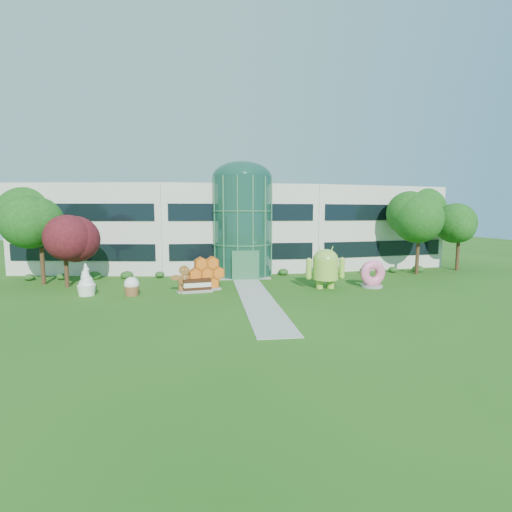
{
  "coord_description": "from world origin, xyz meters",
  "views": [
    {
      "loc": [
        -3.57,
        -25.55,
        6.2
      ],
      "look_at": [
        0.61,
        6.0,
        2.6
      ],
      "focal_mm": 26.0,
      "sensor_mm": 36.0,
      "label": 1
    }
  ],
  "objects": [
    {
      "name": "gingerbread",
      "position": [
        -5.41,
        4.02,
        1.09
      ],
      "size": [
        2.52,
        1.53,
        2.18
      ],
      "primitive_type": null,
      "rotation": [
        0.0,
        0.0,
        0.28
      ],
      "color": "brown",
      "rests_on": "ground"
    },
    {
      "name": "atrium",
      "position": [
        0.0,
        12.0,
        4.9
      ],
      "size": [
        6.0,
        6.0,
        9.8
      ],
      "primitive_type": "cylinder",
      "color": "#194738",
      "rests_on": "ground"
    },
    {
      "name": "ground",
      "position": [
        0.0,
        0.0,
        0.0
      ],
      "size": [
        140.0,
        140.0,
        0.0
      ],
      "primitive_type": "plane",
      "color": "#215114",
      "rests_on": "ground"
    },
    {
      "name": "cupcake",
      "position": [
        -9.34,
        3.28,
        0.73
      ],
      "size": [
        1.5,
        1.5,
        1.46
      ],
      "primitive_type": null,
      "rotation": [
        0.0,
        0.0,
        0.28
      ],
      "color": "white",
      "rests_on": "ground"
    },
    {
      "name": "ice_cream_sandwich",
      "position": [
        -4.45,
        4.05,
        0.54
      ],
      "size": [
        2.6,
        1.62,
        1.08
      ],
      "primitive_type": null,
      "rotation": [
        0.0,
        0.0,
        0.18
      ],
      "color": "#311A0B",
      "rests_on": "ground"
    },
    {
      "name": "honeycomb",
      "position": [
        -3.65,
        4.61,
        1.25
      ],
      "size": [
        3.38,
        2.1,
        2.5
      ],
      "primitive_type": null,
      "rotation": [
        0.0,
        0.0,
        0.33
      ],
      "color": "orange",
      "rests_on": "ground"
    },
    {
      "name": "trees_backdrop",
      "position": [
        0.0,
        13.0,
        4.2
      ],
      "size": [
        52.0,
        8.0,
        8.4
      ],
      "primitive_type": null,
      "color": "#174210",
      "rests_on": "ground"
    },
    {
      "name": "android_green",
      "position": [
        6.19,
        3.99,
        1.95
      ],
      "size": [
        3.46,
        2.32,
        3.91
      ],
      "primitive_type": null,
      "rotation": [
        0.0,
        0.0,
        -0.0
      ],
      "color": "#93C23E",
      "rests_on": "ground"
    },
    {
      "name": "building",
      "position": [
        0.0,
        18.0,
        4.65
      ],
      "size": [
        46.0,
        15.0,
        9.3
      ],
      "primitive_type": null,
      "color": "beige",
      "rests_on": "ground"
    },
    {
      "name": "android_black",
      "position": [
        -4.49,
        4.84,
        0.95
      ],
      "size": [
        1.81,
        1.34,
        1.9
      ],
      "primitive_type": null,
      "rotation": [
        0.0,
        0.0,
        -0.14
      ],
      "color": "black",
      "rests_on": "ground"
    },
    {
      "name": "walkway",
      "position": [
        0.0,
        2.0,
        0.02
      ],
      "size": [
        2.4,
        20.0,
        0.04
      ],
      "primitive_type": "cube",
      "color": "#9E9E93",
      "rests_on": "ground"
    },
    {
      "name": "tree_red",
      "position": [
        -15.5,
        7.5,
        3.0
      ],
      "size": [
        4.0,
        4.0,
        6.0
      ],
      "primitive_type": null,
      "color": "#3F0C14",
      "rests_on": "ground"
    },
    {
      "name": "donut",
      "position": [
        10.32,
        4.04,
        1.18
      ],
      "size": [
        2.32,
        1.22,
        2.35
      ],
      "primitive_type": null,
      "rotation": [
        0.0,
        0.0,
        0.06
      ],
      "color": "pink",
      "rests_on": "ground"
    },
    {
      "name": "froyo",
      "position": [
        -12.79,
        3.82,
        1.24
      ],
      "size": [
        1.74,
        1.74,
        2.48
      ],
      "primitive_type": null,
      "rotation": [
        0.0,
        0.0,
        0.23
      ],
      "color": "white",
      "rests_on": "ground"
    }
  ]
}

